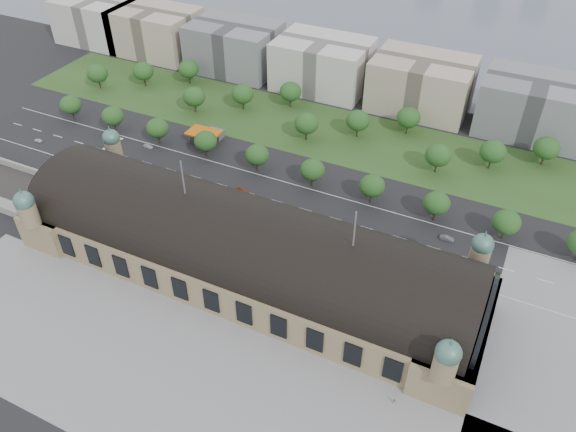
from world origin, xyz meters
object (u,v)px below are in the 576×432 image
at_px(traffic_car_3, 243,191).
at_px(traffic_car_4, 297,218).
at_px(traffic_car_0, 38,140).
at_px(parked_car_0, 145,184).
at_px(pedestrian_0, 394,402).
at_px(parked_car_1, 135,182).
at_px(bus_mid, 265,206).
at_px(petrol_station, 210,133).
at_px(parked_car_2, 143,183).
at_px(parked_car_4, 191,199).
at_px(parked_car_6, 226,210).
at_px(parked_car_5, 209,203).
at_px(bus_west, 297,225).
at_px(traffic_car_1, 148,146).
at_px(parked_car_3, 178,194).
at_px(bus_east, 350,241).
at_px(traffic_car_5, 447,238).

distance_m(traffic_car_3, traffic_car_4, 26.51).
distance_m(traffic_car_0, parked_car_0, 61.91).
bearing_deg(pedestrian_0, parked_car_1, 141.41).
bearing_deg(bus_mid, petrol_station, 53.06).
relative_size(traffic_car_4, parked_car_1, 0.80).
bearing_deg(traffic_car_4, petrol_station, -116.95).
bearing_deg(parked_car_2, parked_car_1, -118.49).
height_order(traffic_car_4, parked_car_4, parked_car_4).
distance_m(traffic_car_0, parked_car_4, 83.59).
distance_m(petrol_station, parked_car_6, 51.87).
bearing_deg(parked_car_2, parked_car_5, 51.15).
xyz_separation_m(parked_car_4, bus_west, (42.89, 2.95, 0.90)).
distance_m(parked_car_0, pedestrian_0, 126.79).
height_order(traffic_car_3, parked_car_0, parked_car_0).
relative_size(parked_car_4, parked_car_5, 0.93).
relative_size(traffic_car_0, parked_car_0, 0.81).
relative_size(traffic_car_1, parked_car_3, 0.99).
distance_m(traffic_car_3, parked_car_6, 13.04).
xyz_separation_m(parked_car_3, bus_west, (49.08, 2.00, 0.97)).
relative_size(parked_car_2, parked_car_4, 0.96).
xyz_separation_m(petrol_station, traffic_car_4, (57.62, -33.79, -2.25)).
xyz_separation_m(traffic_car_0, bus_east, (145.85, -4.14, 1.07)).
height_order(traffic_car_0, traffic_car_4, traffic_car_4).
bearing_deg(parked_car_4, parked_car_5, 68.81).
xyz_separation_m(parked_car_1, parked_car_4, (25.97, -0.33, 0.12)).
distance_m(traffic_car_4, bus_mid, 13.26).
height_order(parked_car_0, parked_car_2, parked_car_0).
xyz_separation_m(traffic_car_0, parked_car_0, (61.59, -6.33, 0.12)).
distance_m(parked_car_1, parked_car_6, 41.07).
bearing_deg(parked_car_4, traffic_car_1, -150.89).
xyz_separation_m(traffic_car_5, parked_car_3, (-98.26, -18.98, -0.03)).
bearing_deg(parked_car_3, bus_west, 68.89).
bearing_deg(traffic_car_3, parked_car_4, 138.31).
relative_size(traffic_car_5, parked_car_0, 1.03).
xyz_separation_m(parked_car_4, bus_east, (62.55, 2.95, 0.89)).
height_order(parked_car_4, bus_east, bus_east).
distance_m(parked_car_3, parked_car_4, 6.27).
distance_m(parked_car_1, pedestrian_0, 130.55).
distance_m(traffic_car_1, parked_car_1, 25.93).
bearing_deg(pedestrian_0, traffic_car_3, 125.57).
relative_size(traffic_car_5, parked_car_1, 0.94).
height_order(parked_car_0, pedestrian_0, pedestrian_0).
height_order(petrol_station, parked_car_3, petrol_station).
bearing_deg(bus_east, parked_car_2, 93.93).
bearing_deg(parked_car_0, bus_west, 55.20).
bearing_deg(bus_east, traffic_car_5, -57.50).
distance_m(traffic_car_5, bus_west, 52.04).
height_order(parked_car_3, parked_car_6, parked_car_6).
xyz_separation_m(parked_car_2, pedestrian_0, (117.36, -50.30, 0.15)).
height_order(traffic_car_1, traffic_car_4, traffic_car_1).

